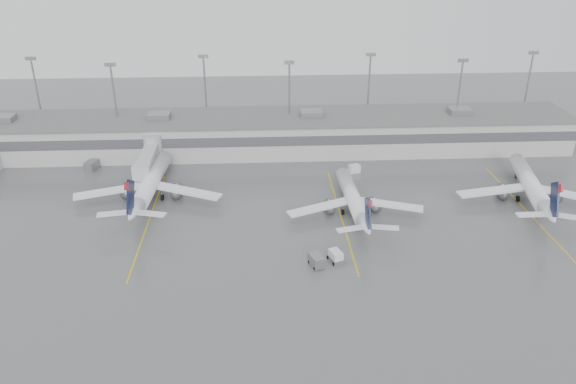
{
  "coord_description": "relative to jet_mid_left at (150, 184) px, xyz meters",
  "views": [
    {
      "loc": [
        2.87,
        -66.69,
        48.51
      ],
      "look_at": [
        7.76,
        24.0,
        5.0
      ],
      "focal_mm": 35.0,
      "sensor_mm": 36.0,
      "label": 1
    }
  ],
  "objects": [
    {
      "name": "cone_b",
      "position": [
        -2.27,
        2.73,
        -2.82
      ],
      "size": [
        0.5,
        0.5,
        0.79
      ],
      "primitive_type": "cone",
      "color": "#EB3D04",
      "rests_on": "ground"
    },
    {
      "name": "jet_bridge_right",
      "position": [
        -2.06,
        12.88,
        0.65
      ],
      "size": [
        4.0,
        17.2,
        7.0
      ],
      "color": "#ABADB0",
      "rests_on": "ground"
    },
    {
      "name": "gse_loader",
      "position": [
        -15.38,
        15.15,
        -2.21
      ],
      "size": [
        2.8,
        3.64,
        2.01
      ],
      "primitive_type": "cube",
      "rotation": [
        0.0,
        0.0,
        -0.27
      ],
      "color": "slate",
      "rests_on": "ground"
    },
    {
      "name": "cone_c",
      "position": [
        39.98,
        4.84,
        -2.89
      ],
      "size": [
        0.41,
        0.41,
        0.65
      ],
      "primitive_type": "cone",
      "color": "#EB3D04",
      "rests_on": "ground"
    },
    {
      "name": "gse_uld_c",
      "position": [
        41.55,
        10.7,
        -2.38
      ],
      "size": [
        2.76,
        2.27,
        1.68
      ],
      "primitive_type": "cube",
      "rotation": [
        0.0,
        0.0,
        0.33
      ],
      "color": "white",
      "rests_on": "ground"
    },
    {
      "name": "terminal",
      "position": [
        18.44,
        25.14,
        0.95
      ],
      "size": [
        152.0,
        17.0,
        9.45
      ],
      "color": "#ADADA8",
      "rests_on": "ground"
    },
    {
      "name": "baggage_tug",
      "position": [
        32.94,
        -24.28,
        -2.5
      ],
      "size": [
        2.64,
        3.29,
        1.84
      ],
      "rotation": [
        0.0,
        0.0,
        0.34
      ],
      "color": "white",
      "rests_on": "ground"
    },
    {
      "name": "jet_mid_right",
      "position": [
        38.31,
        -7.97,
        -0.37
      ],
      "size": [
        25.26,
        28.33,
        9.16
      ],
      "rotation": [
        0.0,
        0.0,
        0.03
      ],
      "color": "white",
      "rests_on": "ground"
    },
    {
      "name": "stand_markings",
      "position": [
        18.44,
        -8.84,
        -3.21
      ],
      "size": [
        105.25,
        40.0,
        0.01
      ],
      "color": "#E1B60D",
      "rests_on": "ground"
    },
    {
      "name": "cone_d",
      "position": [
        68.51,
        0.33,
        -2.88
      ],
      "size": [
        0.43,
        0.43,
        0.68
      ],
      "primitive_type": "cone",
      "color": "#EB3D04",
      "rests_on": "ground"
    },
    {
      "name": "gse_uld_b",
      "position": [
        -3.23,
        4.78,
        -2.43
      ],
      "size": [
        2.28,
        1.58,
        1.57
      ],
      "primitive_type": "cube",
      "rotation": [
        0.0,
        0.0,
        0.05
      ],
      "color": "white",
      "rests_on": "ground"
    },
    {
      "name": "light_masts",
      "position": [
        18.44,
        30.91,
        8.81
      ],
      "size": [
        142.4,
        8.0,
        20.6
      ],
      "color": "gray",
      "rests_on": "ground"
    },
    {
      "name": "baggage_cart",
      "position": [
        29.74,
        -25.48,
        -2.25
      ],
      "size": [
        2.53,
        3.29,
        1.86
      ],
      "rotation": [
        0.0,
        0.0,
        0.34
      ],
      "color": "slate",
      "rests_on": "ground"
    },
    {
      "name": "jet_mid_left",
      "position": [
        0.0,
        0.0,
        0.0
      ],
      "size": [
        28.52,
        32.03,
        10.36
      ],
      "rotation": [
        0.0,
        0.0,
        -0.06
      ],
      "color": "white",
      "rests_on": "ground"
    },
    {
      "name": "jet_far_right",
      "position": [
        73.19,
        -4.88,
        0.01
      ],
      "size": [
        28.07,
        31.77,
        10.38
      ],
      "rotation": [
        0.0,
        0.0,
        -0.2
      ],
      "color": "white",
      "rests_on": "ground"
    },
    {
      "name": "ground",
      "position": [
        18.44,
        -32.84,
        -3.22
      ],
      "size": [
        260.0,
        260.0,
        0.0
      ],
      "primitive_type": "plane",
      "color": "#545456",
      "rests_on": "ground"
    }
  ]
}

